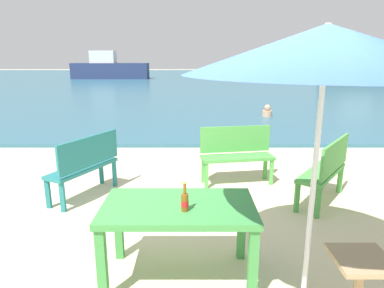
{
  "coord_description": "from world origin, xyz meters",
  "views": [
    {
      "loc": [
        -0.12,
        -2.76,
        2.06
      ],
      "look_at": [
        -0.12,
        3.0,
        0.6
      ],
      "focal_mm": 31.89,
      "sensor_mm": 36.0,
      "label": 1
    }
  ],
  "objects_px": {
    "bench_green_left": "(237,151)",
    "boat_ferry": "(110,69)",
    "beer_bottle_amber": "(185,201)",
    "patio_umbrella": "(326,50)",
    "bench_green_right": "(327,168)",
    "picnic_table_green": "(179,215)",
    "boat_fishing_trawler": "(363,74)",
    "bench_teal_center": "(86,163)",
    "boat_cargo_ship": "(380,69)",
    "swimmer_person": "(267,112)",
    "side_table_wood": "(360,278)"
  },
  "relations": [
    {
      "from": "bench_green_left",
      "to": "boat_ferry",
      "type": "distance_m",
      "value": 29.32
    },
    {
      "from": "beer_bottle_amber",
      "to": "boat_ferry",
      "type": "bearing_deg",
      "value": 104.36
    },
    {
      "from": "patio_umbrella",
      "to": "bench_green_right",
      "type": "relative_size",
      "value": 1.96
    },
    {
      "from": "beer_bottle_amber",
      "to": "bench_green_left",
      "type": "distance_m",
      "value": 2.88
    },
    {
      "from": "picnic_table_green",
      "to": "boat_fishing_trawler",
      "type": "bearing_deg",
      "value": 60.67
    },
    {
      "from": "bench_teal_center",
      "to": "boat_cargo_ship",
      "type": "height_order",
      "value": "boat_cargo_ship"
    },
    {
      "from": "beer_bottle_amber",
      "to": "boat_cargo_ship",
      "type": "bearing_deg",
      "value": 59.69
    },
    {
      "from": "boat_ferry",
      "to": "bench_green_right",
      "type": "bearing_deg",
      "value": -71.15
    },
    {
      "from": "bench_green_left",
      "to": "swimmer_person",
      "type": "relative_size",
      "value": 3.03
    },
    {
      "from": "bench_green_right",
      "to": "swimmer_person",
      "type": "bearing_deg",
      "value": 84.5
    },
    {
      "from": "boat_ferry",
      "to": "boat_cargo_ship",
      "type": "height_order",
      "value": "boat_ferry"
    },
    {
      "from": "side_table_wood",
      "to": "bench_green_left",
      "type": "xyz_separation_m",
      "value": [
        -0.59,
        3.12,
        0.19
      ]
    },
    {
      "from": "boat_ferry",
      "to": "patio_umbrella",
      "type": "bearing_deg",
      "value": -73.96
    },
    {
      "from": "picnic_table_green",
      "to": "swimmer_person",
      "type": "bearing_deg",
      "value": 72.83
    },
    {
      "from": "boat_fishing_trawler",
      "to": "boat_cargo_ship",
      "type": "height_order",
      "value": "boat_fishing_trawler"
    },
    {
      "from": "bench_green_left",
      "to": "bench_green_right",
      "type": "relative_size",
      "value": 1.06
    },
    {
      "from": "beer_bottle_amber",
      "to": "boat_cargo_ship",
      "type": "relative_size",
      "value": 0.04
    },
    {
      "from": "bench_teal_center",
      "to": "boat_cargo_ship",
      "type": "xyz_separation_m",
      "value": [
        22.12,
        33.14,
        0.31
      ]
    },
    {
      "from": "side_table_wood",
      "to": "bench_green_right",
      "type": "relative_size",
      "value": 0.46
    },
    {
      "from": "beer_bottle_amber",
      "to": "boat_fishing_trawler",
      "type": "relative_size",
      "value": 0.04
    },
    {
      "from": "beer_bottle_amber",
      "to": "bench_teal_center",
      "type": "height_order",
      "value": "beer_bottle_amber"
    },
    {
      "from": "picnic_table_green",
      "to": "boat_cargo_ship",
      "type": "bearing_deg",
      "value": 59.53
    },
    {
      "from": "patio_umbrella",
      "to": "bench_green_left",
      "type": "relative_size",
      "value": 1.85
    },
    {
      "from": "patio_umbrella",
      "to": "boat_fishing_trawler",
      "type": "xyz_separation_m",
      "value": [
        11.63,
        22.97,
        -1.22
      ]
    },
    {
      "from": "picnic_table_green",
      "to": "bench_teal_center",
      "type": "height_order",
      "value": "bench_teal_center"
    },
    {
      "from": "bench_green_right",
      "to": "boat_fishing_trawler",
      "type": "distance_m",
      "value": 23.46
    },
    {
      "from": "beer_bottle_amber",
      "to": "bench_teal_center",
      "type": "relative_size",
      "value": 0.21
    },
    {
      "from": "bench_green_left",
      "to": "picnic_table_green",
      "type": "bearing_deg",
      "value": -108.4
    },
    {
      "from": "beer_bottle_amber",
      "to": "bench_green_right",
      "type": "height_order",
      "value": "beer_bottle_amber"
    },
    {
      "from": "bench_green_left",
      "to": "boat_fishing_trawler",
      "type": "xyz_separation_m",
      "value": [
        11.85,
        20.02,
        0.35
      ]
    },
    {
      "from": "swimmer_person",
      "to": "boat_ferry",
      "type": "bearing_deg",
      "value": 115.85
    },
    {
      "from": "side_table_wood",
      "to": "boat_cargo_ship",
      "type": "height_order",
      "value": "boat_cargo_ship"
    },
    {
      "from": "boat_fishing_trawler",
      "to": "boat_cargo_ship",
      "type": "relative_size",
      "value": 1.05
    },
    {
      "from": "patio_umbrella",
      "to": "side_table_wood",
      "type": "distance_m",
      "value": 1.81
    },
    {
      "from": "side_table_wood",
      "to": "bench_green_left",
      "type": "relative_size",
      "value": 0.43
    },
    {
      "from": "side_table_wood",
      "to": "bench_green_right",
      "type": "distance_m",
      "value": 2.33
    },
    {
      "from": "bench_teal_center",
      "to": "boat_cargo_ship",
      "type": "bearing_deg",
      "value": 56.28
    },
    {
      "from": "patio_umbrella",
      "to": "boat_fishing_trawler",
      "type": "bearing_deg",
      "value": 63.15
    },
    {
      "from": "boat_fishing_trawler",
      "to": "swimmer_person",
      "type": "bearing_deg",
      "value": -125.91
    },
    {
      "from": "picnic_table_green",
      "to": "boat_ferry",
      "type": "xyz_separation_m",
      "value": [
        -7.81,
        30.62,
        0.37
      ]
    },
    {
      "from": "side_table_wood",
      "to": "swimmer_person",
      "type": "height_order",
      "value": "side_table_wood"
    },
    {
      "from": "swimmer_person",
      "to": "patio_umbrella",
      "type": "bearing_deg",
      "value": -100.16
    },
    {
      "from": "side_table_wood",
      "to": "boat_fishing_trawler",
      "type": "bearing_deg",
      "value": 64.07
    },
    {
      "from": "patio_umbrella",
      "to": "boat_cargo_ship",
      "type": "bearing_deg",
      "value": 61.1
    },
    {
      "from": "boat_ferry",
      "to": "boat_cargo_ship",
      "type": "relative_size",
      "value": 1.21
    },
    {
      "from": "picnic_table_green",
      "to": "patio_umbrella",
      "type": "bearing_deg",
      "value": -17.25
    },
    {
      "from": "swimmer_person",
      "to": "boat_fishing_trawler",
      "type": "bearing_deg",
      "value": 54.09
    },
    {
      "from": "picnic_table_green",
      "to": "boat_cargo_ship",
      "type": "xyz_separation_m",
      "value": [
        20.66,
        35.11,
        0.21
      ]
    },
    {
      "from": "bench_teal_center",
      "to": "boat_cargo_ship",
      "type": "distance_m",
      "value": 39.85
    },
    {
      "from": "side_table_wood",
      "to": "bench_green_left",
      "type": "bearing_deg",
      "value": 100.79
    }
  ]
}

